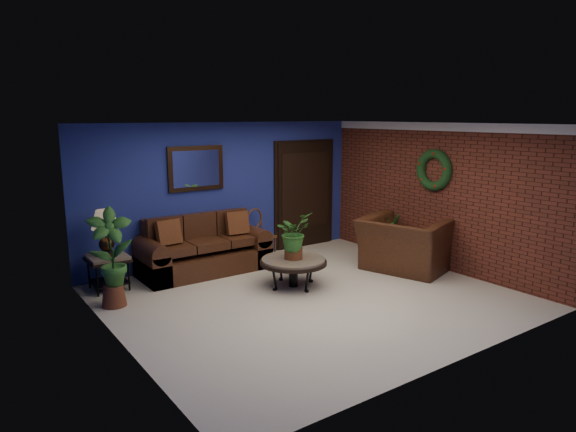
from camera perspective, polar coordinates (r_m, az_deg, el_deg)
floor at (r=7.62m, az=2.46°, el=-8.99°), size 5.50×5.50×0.00m
wall_back at (r=9.36m, az=-6.87°, el=2.64°), size 5.50×0.04×2.50m
wall_left at (r=6.04m, az=-18.59°, el=-2.58°), size 0.04×5.00×2.50m
wall_right_brick at (r=9.20m, az=16.23°, el=2.13°), size 0.04×5.00×2.50m
ceiling at (r=7.15m, az=2.63°, el=10.16°), size 5.50×5.00×0.02m
crown_molding at (r=9.08m, az=16.52°, el=9.49°), size 0.03×5.00×0.14m
wall_mirror at (r=9.00m, az=-10.19°, el=5.23°), size 1.02×0.06×0.77m
closet_door at (r=10.30m, az=1.84°, el=2.37°), size 1.44×0.06×2.18m
wreath at (r=9.13m, az=15.90°, el=4.93°), size 0.16×0.72×0.72m
sofa at (r=8.87m, az=-9.48°, el=-4.06°), size 2.17×0.94×0.97m
coffee_table at (r=7.96m, az=0.60°, el=-5.15°), size 1.04×1.04×0.45m
end_table at (r=8.28m, az=-19.38°, el=-5.00°), size 0.59×0.59×0.54m
table_lamp at (r=8.15m, az=-19.64°, el=-1.18°), size 0.41×0.41×0.67m
side_chair at (r=9.38m, az=-3.26°, el=-1.70°), size 0.48×0.48×0.95m
armchair at (r=9.00m, az=12.87°, el=-3.09°), size 1.58×1.70×0.91m
coffee_plant at (r=7.84m, az=0.61°, el=-1.98°), size 0.63×0.58×0.72m
floor_plant at (r=9.48m, az=11.29°, el=-2.19°), size 0.44×0.37×0.89m
tall_plant at (r=7.46m, az=-19.06°, el=-4.04°), size 0.68×0.55×1.39m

